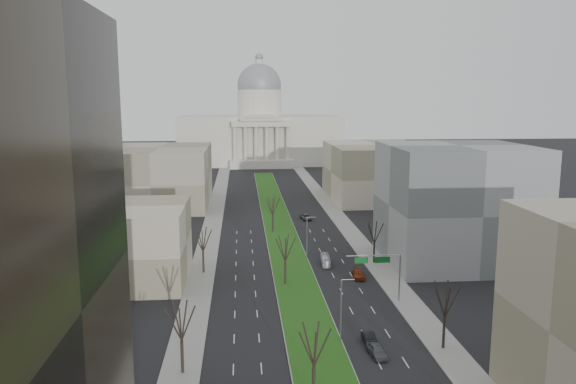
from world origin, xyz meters
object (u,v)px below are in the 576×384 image
car_red (358,274)px  car_grey_far (306,217)px  box_van (325,260)px  car_black (370,339)px  car_grey_near (377,350)px

car_red → car_grey_far: size_ratio=0.96×
box_van → car_grey_far: bearing=93.0°
car_red → box_van: (-4.91, 8.98, 0.19)m
car_black → box_van: (-0.52, 37.28, 0.21)m
car_grey_far → box_van: 42.22m
car_red → car_grey_far: (-3.98, 51.20, 0.00)m
car_red → car_grey_far: same height
car_black → car_grey_far: (0.40, 79.49, 0.02)m
car_grey_near → car_red: 32.15m
car_red → box_van: box_van is taller
car_grey_near → car_grey_far: 83.06m
box_van → car_grey_near: bearing=-84.8°
car_black → car_grey_far: 79.49m
car_grey_far → box_van: box_van is taller
car_black → car_red: 28.63m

